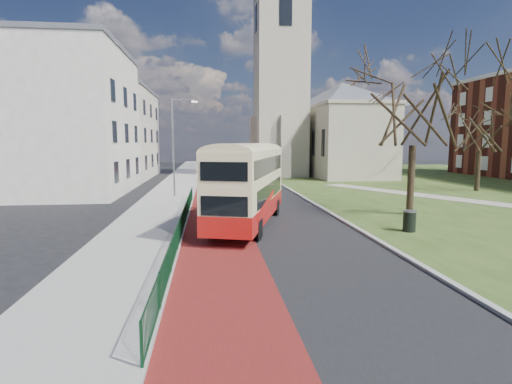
{
  "coord_description": "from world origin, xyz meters",
  "views": [
    {
      "loc": [
        -1.57,
        -15.63,
        4.56
      ],
      "look_at": [
        0.83,
        4.82,
        2.0
      ],
      "focal_mm": 28.0,
      "sensor_mm": 36.0,
      "label": 1
    }
  ],
  "objects": [
    {
      "name": "road_carriageway",
      "position": [
        1.5,
        20.0,
        0.01
      ],
      "size": [
        9.0,
        120.0,
        0.01
      ],
      "primitive_type": "cube",
      "color": "black",
      "rests_on": "ground"
    },
    {
      "name": "litter_bin",
      "position": [
        8.53,
        3.3,
        0.59
      ],
      "size": [
        0.89,
        0.89,
        1.09
      ],
      "rotation": [
        0.0,
        0.0,
        -0.4
      ],
      "color": "black",
      "rests_on": "grass_green"
    },
    {
      "name": "winter_tree_near",
      "position": [
        10.92,
        7.84,
        7.8
      ],
      "size": [
        8.57,
        8.57,
        11.19
      ],
      "rotation": [
        0.0,
        0.0,
        -0.14
      ],
      "color": "#2F2317",
      "rests_on": "grass_green"
    },
    {
      "name": "winter_tree_far",
      "position": [
        23.45,
        19.03,
        6.6
      ],
      "size": [
        7.05,
        7.05,
        9.48
      ],
      "rotation": [
        0.0,
        0.0,
        0.1
      ],
      "color": "#302518",
      "rests_on": "grass_green"
    },
    {
      "name": "kerb_east",
      "position": [
        6.1,
        22.0,
        0.07
      ],
      "size": [
        0.25,
        80.0,
        0.13
      ],
      "primitive_type": "cube",
      "color": "#999993",
      "rests_on": "ground"
    },
    {
      "name": "grass_green",
      "position": [
        26.0,
        22.0,
        0.02
      ],
      "size": [
        40.0,
        80.0,
        0.04
      ],
      "primitive_type": "cube",
      "color": "#2F4819",
      "rests_on": "ground"
    },
    {
      "name": "street_block_near",
      "position": [
        -14.0,
        22.0,
        6.51
      ],
      "size": [
        10.3,
        14.3,
        13.0
      ],
      "color": "beige",
      "rests_on": "ground"
    },
    {
      "name": "street_block_far",
      "position": [
        -14.0,
        38.0,
        5.76
      ],
      "size": [
        10.3,
        16.3,
        11.5
      ],
      "color": "beige",
      "rests_on": "ground"
    },
    {
      "name": "streetlamp",
      "position": [
        -4.35,
        18.0,
        4.59
      ],
      "size": [
        2.13,
        0.18,
        8.0
      ],
      "color": "gray",
      "rests_on": "pavement_west"
    },
    {
      "name": "pedestrian_railing",
      "position": [
        -2.95,
        4.0,
        0.55
      ],
      "size": [
        0.07,
        24.0,
        1.12
      ],
      "color": "#0D391D",
      "rests_on": "ground"
    },
    {
      "name": "gothic_church",
      "position": [
        12.56,
        38.0,
        13.13
      ],
      "size": [
        16.38,
        18.0,
        40.0
      ],
      "color": "#9F9781",
      "rests_on": "ground"
    },
    {
      "name": "bus",
      "position": [
        0.54,
        5.91,
        2.47
      ],
      "size": [
        5.33,
        10.61,
        4.33
      ],
      "rotation": [
        0.0,
        0.0,
        -0.3
      ],
      "color": "#B11310",
      "rests_on": "ground"
    },
    {
      "name": "kerb_west",
      "position": [
        -3.0,
        20.0,
        0.07
      ],
      "size": [
        0.25,
        120.0,
        0.13
      ],
      "primitive_type": "cube",
      "color": "#999993",
      "rests_on": "ground"
    },
    {
      "name": "bus_lane",
      "position": [
        -1.2,
        20.0,
        0.01
      ],
      "size": [
        3.4,
        120.0,
        0.01
      ],
      "primitive_type": "cube",
      "color": "#591414",
      "rests_on": "ground"
    },
    {
      "name": "pavement_west",
      "position": [
        -5.0,
        20.0,
        0.06
      ],
      "size": [
        4.0,
        120.0,
        0.12
      ],
      "primitive_type": "cube",
      "color": "gray",
      "rests_on": "ground"
    },
    {
      "name": "ground",
      "position": [
        0.0,
        0.0,
        0.0
      ],
      "size": [
        160.0,
        160.0,
        0.0
      ],
      "primitive_type": "plane",
      "color": "black",
      "rests_on": "ground"
    }
  ]
}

